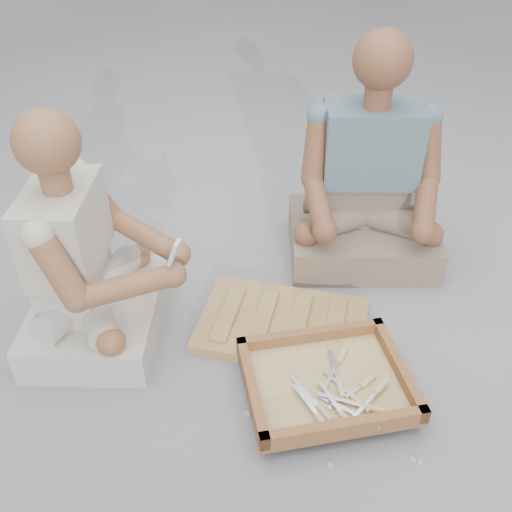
% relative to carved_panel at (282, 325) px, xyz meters
% --- Properties ---
extents(ground, '(60.00, 60.00, 0.00)m').
position_rel_carved_panel_xyz_m(ground, '(-0.13, -0.13, -0.02)').
color(ground, gray).
rests_on(ground, ground).
extents(carved_panel, '(0.68, 0.47, 0.04)m').
position_rel_carved_panel_xyz_m(carved_panel, '(0.00, 0.00, 0.00)').
color(carved_panel, olive).
rests_on(carved_panel, ground).
extents(tool_tray, '(0.68, 0.61, 0.07)m').
position_rel_carved_panel_xyz_m(tool_tray, '(0.19, -0.30, 0.05)').
color(tool_tray, brown).
rests_on(tool_tray, carved_panel).
extents(chisel_0, '(0.14, 0.19, 0.02)m').
position_rel_carved_panel_xyz_m(chisel_0, '(0.26, -0.45, 0.07)').
color(chisel_0, silver).
rests_on(chisel_0, tool_tray).
extents(chisel_1, '(0.08, 0.22, 0.02)m').
position_rel_carved_panel_xyz_m(chisel_1, '(0.24, -0.32, 0.06)').
color(chisel_1, silver).
rests_on(chisel_1, tool_tray).
extents(chisel_2, '(0.17, 0.16, 0.02)m').
position_rel_carved_panel_xyz_m(chisel_2, '(0.30, -0.37, 0.06)').
color(chisel_2, silver).
rests_on(chisel_2, tool_tray).
extents(chisel_3, '(0.08, 0.22, 0.02)m').
position_rel_carved_panel_xyz_m(chisel_3, '(0.23, -0.19, 0.06)').
color(chisel_3, silver).
rests_on(chisel_3, tool_tray).
extents(chisel_4, '(0.21, 0.11, 0.02)m').
position_rel_carved_panel_xyz_m(chisel_4, '(0.33, -0.44, 0.05)').
color(chisel_4, silver).
rests_on(chisel_4, tool_tray).
extents(chisel_5, '(0.13, 0.20, 0.02)m').
position_rel_carved_panel_xyz_m(chisel_5, '(0.18, -0.47, 0.07)').
color(chisel_5, silver).
rests_on(chisel_5, tool_tray).
extents(chisel_6, '(0.15, 0.18, 0.02)m').
position_rel_carved_panel_xyz_m(chisel_6, '(0.19, -0.48, 0.07)').
color(chisel_6, silver).
rests_on(chisel_6, tool_tray).
extents(chisel_7, '(0.13, 0.20, 0.02)m').
position_rel_carved_panel_xyz_m(chisel_7, '(0.36, -0.33, 0.07)').
color(chisel_7, silver).
rests_on(chisel_7, tool_tray).
extents(chisel_8, '(0.22, 0.05, 0.02)m').
position_rel_carved_panel_xyz_m(chisel_8, '(0.33, -0.40, 0.06)').
color(chisel_8, silver).
rests_on(chisel_8, tool_tray).
extents(chisel_9, '(0.16, 0.18, 0.02)m').
position_rel_carved_panel_xyz_m(chisel_9, '(0.32, -0.30, 0.05)').
color(chisel_9, silver).
rests_on(chisel_9, tool_tray).
extents(chisel_10, '(0.16, 0.17, 0.02)m').
position_rel_carved_panel_xyz_m(chisel_10, '(0.18, -0.42, 0.05)').
color(chisel_10, silver).
rests_on(chisel_10, tool_tray).
extents(wood_chip_0, '(0.02, 0.02, 0.00)m').
position_rel_carved_panel_xyz_m(wood_chip_0, '(0.22, -0.37, -0.02)').
color(wood_chip_0, tan).
rests_on(wood_chip_0, ground).
extents(wood_chip_1, '(0.02, 0.02, 0.00)m').
position_rel_carved_panel_xyz_m(wood_chip_1, '(0.51, -0.52, -0.02)').
color(wood_chip_1, tan).
rests_on(wood_chip_1, ground).
extents(wood_chip_2, '(0.02, 0.02, 0.00)m').
position_rel_carved_panel_xyz_m(wood_chip_2, '(0.16, -0.42, -0.02)').
color(wood_chip_2, tan).
rests_on(wood_chip_2, ground).
extents(wood_chip_3, '(0.02, 0.02, 0.00)m').
position_rel_carved_panel_xyz_m(wood_chip_3, '(0.20, -0.20, -0.02)').
color(wood_chip_3, tan).
rests_on(wood_chip_3, ground).
extents(wood_chip_4, '(0.02, 0.02, 0.00)m').
position_rel_carved_panel_xyz_m(wood_chip_4, '(0.23, -0.58, -0.02)').
color(wood_chip_4, tan).
rests_on(wood_chip_4, ground).
extents(wood_chip_5, '(0.02, 0.02, 0.00)m').
position_rel_carved_panel_xyz_m(wood_chip_5, '(-0.06, -0.43, -0.02)').
color(wood_chip_5, tan).
rests_on(wood_chip_5, ground).
extents(wood_chip_6, '(0.02, 0.02, 0.00)m').
position_rel_carved_panel_xyz_m(wood_chip_6, '(0.53, -0.27, -0.02)').
color(wood_chip_6, tan).
rests_on(wood_chip_6, ground).
extents(wood_chip_7, '(0.02, 0.02, 0.00)m').
position_rel_carved_panel_xyz_m(wood_chip_7, '(0.15, -0.23, -0.02)').
color(wood_chip_7, tan).
rests_on(wood_chip_7, ground).
extents(wood_chip_8, '(0.02, 0.02, 0.00)m').
position_rel_carved_panel_xyz_m(wood_chip_8, '(0.49, -0.52, -0.02)').
color(wood_chip_8, tan).
rests_on(wood_chip_8, ground).
extents(wood_chip_9, '(0.02, 0.02, 0.00)m').
position_rel_carved_panel_xyz_m(wood_chip_9, '(0.23, -0.20, -0.02)').
color(wood_chip_9, tan).
rests_on(wood_chip_9, ground).
extents(wood_chip_10, '(0.02, 0.02, 0.00)m').
position_rel_carved_panel_xyz_m(wood_chip_10, '(0.13, -0.09, -0.02)').
color(wood_chip_10, tan).
rests_on(wood_chip_10, ground).
extents(wood_chip_11, '(0.02, 0.02, 0.00)m').
position_rel_carved_panel_xyz_m(wood_chip_11, '(0.11, -0.34, -0.02)').
color(wood_chip_11, tan).
rests_on(wood_chip_11, ground).
extents(wood_chip_12, '(0.02, 0.02, 0.00)m').
position_rel_carved_panel_xyz_m(wood_chip_12, '(0.00, -0.12, -0.02)').
color(wood_chip_12, tan).
rests_on(wood_chip_12, ground).
extents(craftsman, '(0.65, 0.65, 0.92)m').
position_rel_carved_panel_xyz_m(craftsman, '(-0.71, -0.12, 0.29)').
color(craftsman, '#BBB5AD').
rests_on(craftsman, ground).
extents(companion, '(0.72, 0.61, 1.01)m').
position_rel_carved_panel_xyz_m(companion, '(0.29, 0.58, 0.31)').
color(companion, '#7B6C59').
rests_on(companion, ground).
extents(mobile_phone, '(0.05, 0.04, 0.10)m').
position_rel_carved_panel_xyz_m(mobile_phone, '(-0.37, -0.14, 0.41)').
color(mobile_phone, silver).
rests_on(mobile_phone, craftsman).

